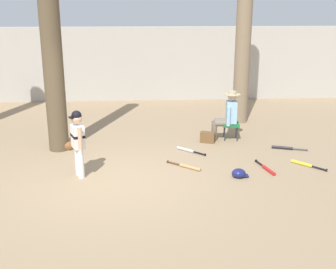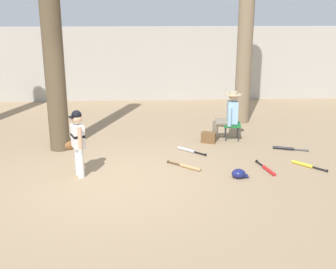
{
  "view_description": "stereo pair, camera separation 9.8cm",
  "coord_description": "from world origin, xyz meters",
  "px_view_note": "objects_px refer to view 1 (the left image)",
  "views": [
    {
      "loc": [
        0.52,
        -7.48,
        3.2
      ],
      "look_at": [
        1.02,
        0.49,
        0.75
      ],
      "focal_mm": 45.8,
      "sensor_mm": 36.0,
      "label": 1
    },
    {
      "loc": [
        0.62,
        -7.49,
        3.2
      ],
      "look_at": [
        1.02,
        0.49,
        0.75
      ],
      "focal_mm": 45.8,
      "sensor_mm": 36.0,
      "label": 2
    }
  ],
  "objects_px": {
    "folding_stool": "(231,125)",
    "bat_red_barrel": "(267,169)",
    "handbag_beside_stool": "(208,137)",
    "tree_behind_spectator": "(244,28)",
    "bat_black_composite": "(285,148)",
    "batting_helmet_navy": "(239,173)",
    "seated_spectator": "(227,114)",
    "tree_near_player": "(50,29)",
    "bat_wood_tan": "(188,167)",
    "bat_aluminum_silver": "(188,150)",
    "young_ballplayer": "(77,139)",
    "bat_yellow_trainer": "(304,164)"
  },
  "relations": [
    {
      "from": "bat_black_composite",
      "to": "batting_helmet_navy",
      "type": "height_order",
      "value": "batting_helmet_navy"
    },
    {
      "from": "young_ballplayer",
      "to": "bat_yellow_trainer",
      "type": "height_order",
      "value": "young_ballplayer"
    },
    {
      "from": "tree_near_player",
      "to": "folding_stool",
      "type": "bearing_deg",
      "value": 7.06
    },
    {
      "from": "folding_stool",
      "to": "bat_black_composite",
      "type": "relative_size",
      "value": 0.59
    },
    {
      "from": "folding_stool",
      "to": "bat_yellow_trainer",
      "type": "height_order",
      "value": "folding_stool"
    },
    {
      "from": "bat_wood_tan",
      "to": "handbag_beside_stool",
      "type": "bearing_deg",
      "value": 68.22
    },
    {
      "from": "tree_near_player",
      "to": "seated_spectator",
      "type": "xyz_separation_m",
      "value": [
        3.96,
        0.52,
        -2.05
      ]
    },
    {
      "from": "handbag_beside_stool",
      "to": "bat_wood_tan",
      "type": "distance_m",
      "value": 1.77
    },
    {
      "from": "tree_near_player",
      "to": "tree_behind_spectator",
      "type": "distance_m",
      "value": 5.11
    },
    {
      "from": "handbag_beside_stool",
      "to": "bat_aluminum_silver",
      "type": "bearing_deg",
      "value": -130.56
    },
    {
      "from": "handbag_beside_stool",
      "to": "tree_near_player",
      "type": "bearing_deg",
      "value": -175.3
    },
    {
      "from": "bat_red_barrel",
      "to": "bat_yellow_trainer",
      "type": "height_order",
      "value": "same"
    },
    {
      "from": "seated_spectator",
      "to": "bat_yellow_trainer",
      "type": "relative_size",
      "value": 1.96
    },
    {
      "from": "seated_spectator",
      "to": "batting_helmet_navy",
      "type": "relative_size",
      "value": 3.74
    },
    {
      "from": "bat_red_barrel",
      "to": "handbag_beside_stool",
      "type": "bearing_deg",
      "value": 116.18
    },
    {
      "from": "batting_helmet_navy",
      "to": "bat_black_composite",
      "type": "bearing_deg",
      "value": 47.74
    },
    {
      "from": "bat_aluminum_silver",
      "to": "bat_yellow_trainer",
      "type": "relative_size",
      "value": 0.98
    },
    {
      "from": "tree_behind_spectator",
      "to": "bat_aluminum_silver",
      "type": "relative_size",
      "value": 9.48
    },
    {
      "from": "folding_stool",
      "to": "bat_red_barrel",
      "type": "xyz_separation_m",
      "value": [
        0.32,
        -2.09,
        -0.33
      ]
    },
    {
      "from": "folding_stool",
      "to": "bat_red_barrel",
      "type": "height_order",
      "value": "folding_stool"
    },
    {
      "from": "tree_near_player",
      "to": "batting_helmet_navy",
      "type": "xyz_separation_m",
      "value": [
        3.74,
        -1.9,
        -2.61
      ]
    },
    {
      "from": "handbag_beside_stool",
      "to": "bat_red_barrel",
      "type": "relative_size",
      "value": 0.44
    },
    {
      "from": "seated_spectator",
      "to": "bat_aluminum_silver",
      "type": "bearing_deg",
      "value": -140.33
    },
    {
      "from": "tree_near_player",
      "to": "folding_stool",
      "type": "relative_size",
      "value": 13.6
    },
    {
      "from": "folding_stool",
      "to": "handbag_beside_stool",
      "type": "height_order",
      "value": "folding_stool"
    },
    {
      "from": "bat_wood_tan",
      "to": "bat_yellow_trainer",
      "type": "bearing_deg",
      "value": -0.32
    },
    {
      "from": "tree_behind_spectator",
      "to": "handbag_beside_stool",
      "type": "bearing_deg",
      "value": -122.7
    },
    {
      "from": "bat_red_barrel",
      "to": "seated_spectator",
      "type": "bearing_deg",
      "value": 101.27
    },
    {
      "from": "bat_black_composite",
      "to": "bat_yellow_trainer",
      "type": "bearing_deg",
      "value": -86.61
    },
    {
      "from": "bat_wood_tan",
      "to": "tree_behind_spectator",
      "type": "bearing_deg",
      "value": 62.18
    },
    {
      "from": "bat_yellow_trainer",
      "to": "batting_helmet_navy",
      "type": "distance_m",
      "value": 1.57
    },
    {
      "from": "bat_wood_tan",
      "to": "bat_aluminum_silver",
      "type": "bearing_deg",
      "value": 83.5
    },
    {
      "from": "tree_behind_spectator",
      "to": "tree_near_player",
      "type": "bearing_deg",
      "value": -155.41
    },
    {
      "from": "folding_stool",
      "to": "bat_red_barrel",
      "type": "bearing_deg",
      "value": -81.26
    },
    {
      "from": "bat_red_barrel",
      "to": "bat_yellow_trainer",
      "type": "bearing_deg",
      "value": 14.0
    },
    {
      "from": "tree_behind_spectator",
      "to": "bat_red_barrel",
      "type": "relative_size",
      "value": 7.36
    },
    {
      "from": "tree_behind_spectator",
      "to": "bat_black_composite",
      "type": "distance_m",
      "value": 3.57
    },
    {
      "from": "bat_wood_tan",
      "to": "batting_helmet_navy",
      "type": "bearing_deg",
      "value": -29.86
    },
    {
      "from": "handbag_beside_stool",
      "to": "bat_red_barrel",
      "type": "distance_m",
      "value": 2.08
    },
    {
      "from": "bat_wood_tan",
      "to": "batting_helmet_navy",
      "type": "xyz_separation_m",
      "value": [
        0.93,
        -0.53,
        0.05
      ]
    },
    {
      "from": "bat_red_barrel",
      "to": "batting_helmet_navy",
      "type": "xyz_separation_m",
      "value": [
        -0.64,
        -0.31,
        0.05
      ]
    },
    {
      "from": "tree_behind_spectator",
      "to": "bat_yellow_trainer",
      "type": "height_order",
      "value": "tree_behind_spectator"
    },
    {
      "from": "folding_stool",
      "to": "seated_spectator",
      "type": "distance_m",
      "value": 0.29
    },
    {
      "from": "handbag_beside_stool",
      "to": "bat_wood_tan",
      "type": "relative_size",
      "value": 0.51
    },
    {
      "from": "tree_behind_spectator",
      "to": "bat_aluminum_silver",
      "type": "distance_m",
      "value": 3.95
    },
    {
      "from": "folding_stool",
      "to": "handbag_beside_stool",
      "type": "xyz_separation_m",
      "value": [
        -0.6,
        -0.22,
        -0.23
      ]
    },
    {
      "from": "tree_behind_spectator",
      "to": "young_ballplayer",
      "type": "relative_size",
      "value": 4.39
    },
    {
      "from": "folding_stool",
      "to": "bat_red_barrel",
      "type": "relative_size",
      "value": 0.58
    },
    {
      "from": "seated_spectator",
      "to": "bat_black_composite",
      "type": "xyz_separation_m",
      "value": [
        1.2,
        -0.84,
        -0.61
      ]
    },
    {
      "from": "tree_near_player",
      "to": "bat_black_composite",
      "type": "xyz_separation_m",
      "value": [
        5.16,
        -0.33,
        -2.66
      ]
    }
  ]
}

